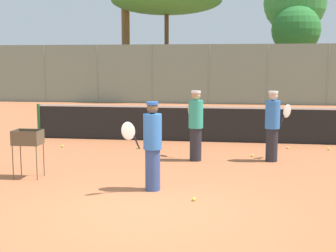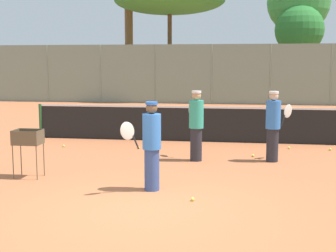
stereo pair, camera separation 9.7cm
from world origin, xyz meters
name	(u,v)px [view 1 (the left image)]	position (x,y,z in m)	size (l,w,h in m)	color
ground_plane	(143,210)	(0.00, 0.00, 0.00)	(80.00, 80.00, 0.00)	#B7663D
tennis_net	(186,123)	(0.00, 6.71, 0.56)	(9.39, 0.10, 1.07)	#26592D
back_fence	(209,74)	(0.00, 19.52, 1.69)	(26.12, 0.08, 3.38)	gray
tree_0	(295,3)	(5.35, 25.48, 6.26)	(4.12, 4.12, 8.35)	brown
tree_1	(296,30)	(5.28, 23.95, 4.36)	(3.10, 3.10, 5.95)	brown
tree_3	(167,0)	(-2.86, 22.69, 6.22)	(7.01, 7.01, 7.11)	brown
player_white_outfit	(273,125)	(2.36, 4.14, 0.88)	(0.70, 0.70, 1.69)	#26262D
player_red_cap	(196,125)	(0.52, 3.97, 0.88)	(0.46, 0.86, 1.70)	#26262D
player_yellow_shirt	(152,145)	(-0.06, 1.20, 0.86)	(0.69, 0.70, 1.66)	#334C8C
ball_cart	(27,141)	(-2.76, 1.79, 0.76)	(0.56, 0.41, 1.00)	brown
tennis_ball_0	(288,148)	(2.93, 5.87, 0.03)	(0.07, 0.07, 0.07)	#D1E54C
tennis_ball_1	(329,149)	(4.01, 5.81, 0.03)	(0.07, 0.07, 0.07)	#D1E54C
tennis_ball_2	(252,155)	(1.91, 4.62, 0.03)	(0.07, 0.07, 0.07)	#D1E54C
tennis_ball_3	(152,169)	(-0.34, 2.79, 0.03)	(0.07, 0.07, 0.07)	#D1E54C
tennis_ball_4	(137,148)	(-1.18, 5.26, 0.03)	(0.07, 0.07, 0.07)	#D1E54C
tennis_ball_5	(62,146)	(-3.33, 5.22, 0.03)	(0.07, 0.07, 0.07)	#D1E54C
tennis_ball_6	(194,199)	(0.77, 0.62, 0.03)	(0.07, 0.07, 0.07)	#D1E54C
parked_car	(240,89)	(1.81, 23.17, 0.66)	(4.20, 1.70, 1.60)	white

